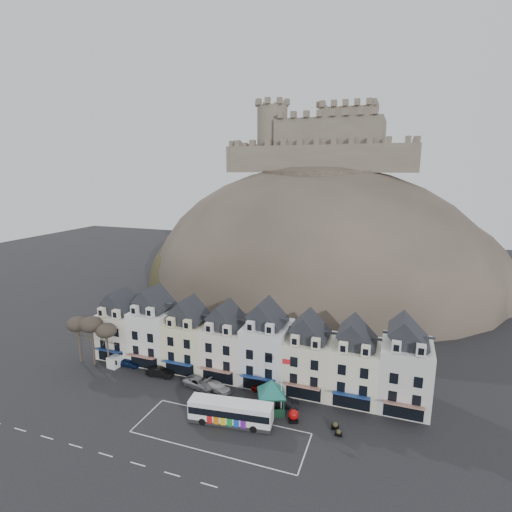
{
  "coord_description": "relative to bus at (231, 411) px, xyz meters",
  "views": [
    {
      "loc": [
        21.52,
        -39.32,
        32.77
      ],
      "look_at": [
        -1.43,
        24.0,
        18.14
      ],
      "focal_mm": 28.0,
      "sensor_mm": 36.0,
      "label": 1
    }
  ],
  "objects": [
    {
      "name": "ground",
      "position": [
        -2.46,
        -3.52,
        -1.73
      ],
      "size": [
        300.0,
        300.0,
        0.0
      ],
      "primitive_type": "plane",
      "color": "black",
      "rests_on": "ground"
    },
    {
      "name": "coach_bay_markings",
      "position": [
        -0.46,
        -2.27,
        -1.73
      ],
      "size": [
        22.0,
        7.5,
        0.01
      ],
      "primitive_type": "cube",
      "color": "silver",
      "rests_on": "ground"
    },
    {
      "name": "townhouse_terrace",
      "position": [
        -2.32,
        12.45,
        3.57
      ],
      "size": [
        54.4,
        9.35,
        11.8
      ],
      "color": "silver",
      "rests_on": "ground"
    },
    {
      "name": "castle_hill",
      "position": [
        -1.21,
        65.43,
        -1.62
      ],
      "size": [
        100.0,
        76.0,
        68.0
      ],
      "color": "#36322A",
      "rests_on": "ground"
    },
    {
      "name": "castle",
      "position": [
        -1.96,
        72.41,
        38.47
      ],
      "size": [
        50.2,
        22.2,
        22.0
      ],
      "color": "#65574D",
      "rests_on": "ground"
    },
    {
      "name": "tree_left_far",
      "position": [
        -31.46,
        6.98,
        5.17
      ],
      "size": [
        3.61,
        3.61,
        8.24
      ],
      "color": "#372C23",
      "rests_on": "ground"
    },
    {
      "name": "tree_left_mid",
      "position": [
        -28.46,
        6.98,
        5.51
      ],
      "size": [
        3.78,
        3.78,
        8.64
      ],
      "color": "#372C23",
      "rests_on": "ground"
    },
    {
      "name": "tree_left_near",
      "position": [
        -25.46,
        6.98,
        4.83
      ],
      "size": [
        3.43,
        3.43,
        7.84
      ],
      "color": "#372C23",
      "rests_on": "ground"
    },
    {
      "name": "bus",
      "position": [
        0.0,
        0.0,
        0.0
      ],
      "size": [
        11.31,
        3.9,
        3.13
      ],
      "rotation": [
        0.0,
        0.0,
        0.12
      ],
      "color": "#262628",
      "rests_on": "ground"
    },
    {
      "name": "bus_shelter",
      "position": [
        4.19,
        4.33,
        1.94
      ],
      "size": [
        6.82,
        6.82,
        4.72
      ],
      "rotation": [
        0.0,
        0.0,
        0.41
      ],
      "color": "black",
      "rests_on": "ground"
    },
    {
      "name": "red_buoy",
      "position": [
        7.67,
        3.16,
        -0.84
      ],
      "size": [
        1.53,
        1.53,
        1.74
      ],
      "rotation": [
        0.0,
        0.0,
        0.4
      ],
      "color": "black",
      "rests_on": "ground"
    },
    {
      "name": "flagpole",
      "position": [
        5.63,
        4.63,
        2.99
      ],
      "size": [
        1.2,
        0.15,
        8.27
      ],
      "rotation": [
        0.0,
        0.0,
        0.06
      ],
      "color": "silver",
      "rests_on": "ground"
    },
    {
      "name": "white_van",
      "position": [
        -24.54,
        8.48,
        -0.8
      ],
      "size": [
        2.26,
        4.26,
        1.86
      ],
      "rotation": [
        0.0,
        0.0,
        -0.13
      ],
      "color": "white",
      "rests_on": "ground"
    },
    {
      "name": "planter_west",
      "position": [
        13.75,
        2.25,
        -1.3
      ],
      "size": [
        0.9,
        0.62,
        0.88
      ],
      "rotation": [
        0.0,
        0.0,
        0.05
      ],
      "color": "black",
      "rests_on": "ground"
    },
    {
      "name": "planter_east",
      "position": [
        13.13,
        3.48,
        -1.26
      ],
      "size": [
        1.03,
        0.68,
        0.96
      ],
      "rotation": [
        0.0,
        0.0,
        0.16
      ],
      "color": "black",
      "rests_on": "ground"
    },
    {
      "name": "car_navy",
      "position": [
        -22.46,
        8.46,
        -1.05
      ],
      "size": [
        3.98,
        1.64,
        1.35
      ],
      "primitive_type": "imported",
      "rotation": [
        0.0,
        0.0,
        1.56
      ],
      "color": "#0D1E45",
      "rests_on": "ground"
    },
    {
      "name": "car_black",
      "position": [
        -15.65,
        7.32,
        -1.0
      ],
      "size": [
        4.52,
        1.83,
        1.46
      ],
      "primitive_type": "imported",
      "rotation": [
        0.0,
        0.0,
        1.64
      ],
      "color": "black",
      "rests_on": "ground"
    },
    {
      "name": "car_silver",
      "position": [
        -8.06,
        6.55,
        -0.99
      ],
      "size": [
        5.68,
        3.57,
        1.49
      ],
      "primitive_type": "imported",
      "rotation": [
        0.0,
        0.0,
        1.35
      ],
      "color": "#95979C",
      "rests_on": "ground"
    },
    {
      "name": "car_white",
      "position": [
        -4.98,
        6.54,
        -1.07
      ],
      "size": [
        4.9,
        3.24,
        1.32
      ],
      "primitive_type": "imported",
      "rotation": [
        0.0,
        0.0,
        1.24
      ],
      "color": "silver",
      "rests_on": "ground"
    },
    {
      "name": "car_maroon",
      "position": [
        1.62,
        8.48,
        -1.1
      ],
      "size": [
        3.86,
        2.06,
        1.25
      ],
      "primitive_type": "imported",
      "rotation": [
        0.0,
        0.0,
        1.4
      ],
      "color": "#5B0605",
      "rests_on": "ground"
    },
    {
      "name": "car_charcoal",
      "position": [
        5.53,
        5.98,
        -1.04
      ],
      "size": [
        4.36,
        2.12,
        1.38
      ],
      "primitive_type": "imported",
      "rotation": [
        0.0,
        0.0,
        1.74
      ],
      "color": "black",
      "rests_on": "ground"
    }
  ]
}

